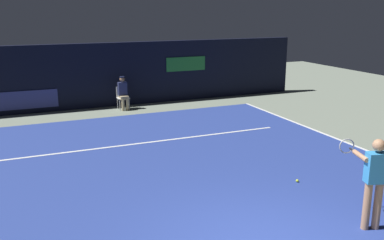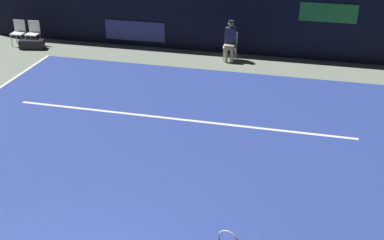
{
  "view_description": "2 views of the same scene",
  "coord_description": "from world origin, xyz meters",
  "px_view_note": "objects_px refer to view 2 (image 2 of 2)",
  "views": [
    {
      "loc": [
        -3.63,
        -5.51,
        3.94
      ],
      "look_at": [
        1.1,
        5.59,
        0.82
      ],
      "focal_mm": 40.57,
      "sensor_mm": 36.0,
      "label": 1
    },
    {
      "loc": [
        3.03,
        -4.4,
        5.66
      ],
      "look_at": [
        0.73,
        4.95,
        0.83
      ],
      "focal_mm": 46.91,
      "sensor_mm": 36.0,
      "label": 2
    }
  ],
  "objects_px": {
    "line_judge_on_chair": "(230,40)",
    "equipment_bag": "(32,44)",
    "courtside_chair_near": "(33,32)",
    "courtside_chair_far": "(19,31)"
  },
  "relations": [
    {
      "from": "line_judge_on_chair",
      "to": "equipment_bag",
      "type": "xyz_separation_m",
      "value": [
        -6.96,
        -0.5,
        -0.53
      ]
    },
    {
      "from": "line_judge_on_chair",
      "to": "courtside_chair_near",
      "type": "relative_size",
      "value": 1.5
    },
    {
      "from": "equipment_bag",
      "to": "courtside_chair_far",
      "type": "bearing_deg",
      "value": 143.48
    },
    {
      "from": "line_judge_on_chair",
      "to": "courtside_chair_near",
      "type": "xyz_separation_m",
      "value": [
        -7.05,
        -0.15,
        -0.18
      ]
    },
    {
      "from": "courtside_chair_near",
      "to": "equipment_bag",
      "type": "relative_size",
      "value": 1.05
    },
    {
      "from": "line_judge_on_chair",
      "to": "equipment_bag",
      "type": "distance_m",
      "value": 6.99
    },
    {
      "from": "courtside_chair_far",
      "to": "equipment_bag",
      "type": "bearing_deg",
      "value": -25.22
    },
    {
      "from": "courtside_chair_near",
      "to": "line_judge_on_chair",
      "type": "bearing_deg",
      "value": 1.25
    },
    {
      "from": "courtside_chair_far",
      "to": "equipment_bag",
      "type": "xyz_separation_m",
      "value": [
        0.64,
        -0.3,
        -0.34
      ]
    },
    {
      "from": "courtside_chair_near",
      "to": "courtside_chair_far",
      "type": "bearing_deg",
      "value": -175.97
    }
  ]
}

